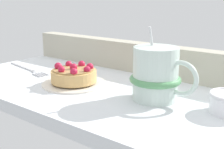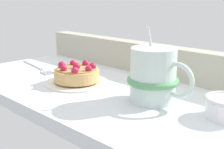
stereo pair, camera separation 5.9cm
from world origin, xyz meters
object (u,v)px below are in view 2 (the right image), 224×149
Objects in this scene: dessert_fork at (36,67)px; raspberry_tart at (77,74)px; dessert_plate at (77,82)px; coffee_mug at (155,75)px.

raspberry_tart is at bearing -5.06° from dessert_fork.
dessert_plate is 18.65cm from dessert_fork.
raspberry_tart is 0.73× the size of coffee_mug.
raspberry_tart is 18.77cm from coffee_mug.
coffee_mug is 37.24cm from dessert_fork.
coffee_mug is at bearing 9.13° from raspberry_tart.
dessert_plate is at bearing -162.13° from raspberry_tart.
raspberry_tart is (0.01, 0.00, 1.86)cm from dessert_plate.
dessert_plate is 1.86cm from raspberry_tart.
dessert_fork is (-18.58, 1.65, -0.02)cm from dessert_plate.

